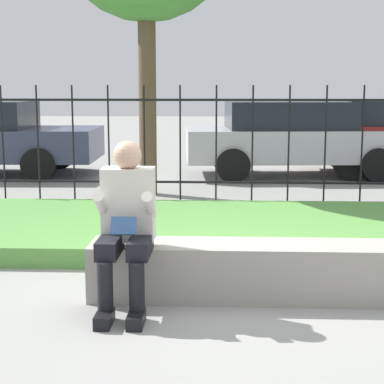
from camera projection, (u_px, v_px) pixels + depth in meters
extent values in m
plane|color=gray|center=(242.00, 297.00, 4.98)|extent=(60.00, 60.00, 0.00)
cube|color=gray|center=(242.00, 271.00, 4.95)|extent=(2.36, 0.46, 0.43)
cube|color=slate|center=(242.00, 292.00, 4.98)|extent=(2.26, 0.42, 0.08)
cube|color=black|center=(104.00, 319.00, 4.40)|extent=(0.11, 0.26, 0.09)
cylinder|color=black|center=(105.00, 286.00, 4.42)|extent=(0.11, 0.11, 0.34)
cube|color=black|center=(110.00, 246.00, 4.59)|extent=(0.15, 0.42, 0.13)
cube|color=black|center=(136.00, 319.00, 4.39)|extent=(0.11, 0.26, 0.09)
cylinder|color=black|center=(137.00, 286.00, 4.41)|extent=(0.11, 0.11, 0.34)
cube|color=black|center=(140.00, 246.00, 4.58)|extent=(0.15, 0.42, 0.13)
cube|color=beige|center=(129.00, 204.00, 4.75)|extent=(0.38, 0.24, 0.54)
sphere|color=tan|center=(127.00, 155.00, 4.67)|extent=(0.21, 0.21, 0.21)
cylinder|color=beige|center=(102.00, 205.00, 4.60)|extent=(0.08, 0.29, 0.24)
cylinder|color=beige|center=(149.00, 205.00, 4.58)|extent=(0.08, 0.29, 0.24)
cube|color=#335689|center=(123.00, 226.00, 4.51)|extent=(0.18, 0.09, 0.13)
cube|color=#569342|center=(237.00, 230.00, 6.91)|extent=(9.79, 2.54, 0.19)
cylinder|color=black|center=(234.00, 182.00, 8.72)|extent=(7.79, 0.03, 0.03)
cylinder|color=black|center=(235.00, 100.00, 8.54)|extent=(7.79, 0.03, 0.03)
cylinder|color=black|center=(3.00, 145.00, 8.79)|extent=(0.02, 0.02, 1.64)
cylinder|color=black|center=(38.00, 146.00, 8.76)|extent=(0.02, 0.02, 1.64)
cylinder|color=black|center=(73.00, 146.00, 8.74)|extent=(0.02, 0.02, 1.64)
cylinder|color=black|center=(109.00, 146.00, 8.72)|extent=(0.02, 0.02, 1.64)
cylinder|color=black|center=(144.00, 146.00, 8.70)|extent=(0.02, 0.02, 1.64)
cylinder|color=black|center=(180.00, 146.00, 8.67)|extent=(0.02, 0.02, 1.64)
cylinder|color=black|center=(216.00, 146.00, 8.65)|extent=(0.02, 0.02, 1.64)
cylinder|color=black|center=(252.00, 147.00, 8.63)|extent=(0.02, 0.02, 1.64)
cylinder|color=black|center=(289.00, 147.00, 8.61)|extent=(0.02, 0.02, 1.64)
cylinder|color=black|center=(325.00, 147.00, 8.58)|extent=(0.02, 0.02, 1.64)
cylinder|color=black|center=(362.00, 147.00, 8.56)|extent=(0.02, 0.02, 1.64)
cylinder|color=black|center=(38.00, 165.00, 10.97)|extent=(0.59, 0.22, 0.58)
cylinder|color=black|center=(60.00, 154.00, 12.71)|extent=(0.59, 0.22, 0.58)
cylinder|color=black|center=(351.00, 163.00, 11.09)|extent=(0.64, 0.24, 0.63)
cylinder|color=black|center=(340.00, 153.00, 12.77)|extent=(0.64, 0.24, 0.63)
cube|color=#B7B7BC|center=(297.00, 144.00, 11.64)|extent=(4.12, 1.98, 0.57)
cube|color=black|center=(289.00, 115.00, 11.55)|extent=(2.31, 1.64, 0.49)
cylinder|color=black|center=(378.00, 165.00, 10.93)|extent=(0.60, 0.25, 0.58)
cylinder|color=black|center=(351.00, 155.00, 12.53)|extent=(0.60, 0.25, 0.58)
cylinder|color=black|center=(233.00, 166.00, 10.84)|extent=(0.60, 0.25, 0.58)
cylinder|color=black|center=(225.00, 155.00, 12.45)|extent=(0.60, 0.25, 0.58)
cylinder|color=brown|center=(147.00, 90.00, 9.49)|extent=(0.26, 0.26, 3.14)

